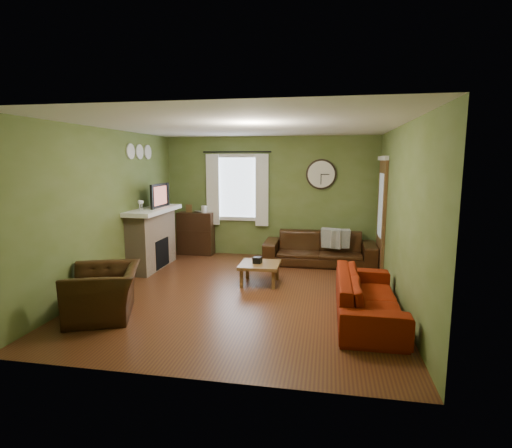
% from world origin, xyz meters
% --- Properties ---
extents(floor, '(4.60, 5.20, 0.00)m').
position_xyz_m(floor, '(0.00, 0.00, 0.00)').
color(floor, '#4F2815').
rests_on(floor, ground).
extents(ceiling, '(4.60, 5.20, 0.00)m').
position_xyz_m(ceiling, '(0.00, 0.00, 2.60)').
color(ceiling, white).
rests_on(ceiling, ground).
extents(wall_left, '(0.00, 5.20, 2.60)m').
position_xyz_m(wall_left, '(-2.30, 0.00, 1.30)').
color(wall_left, '#5B6F36').
rests_on(wall_left, ground).
extents(wall_right, '(0.00, 5.20, 2.60)m').
position_xyz_m(wall_right, '(2.30, 0.00, 1.30)').
color(wall_right, '#5B6F36').
rests_on(wall_right, ground).
extents(wall_back, '(4.60, 0.00, 2.60)m').
position_xyz_m(wall_back, '(0.00, 2.60, 1.30)').
color(wall_back, '#5B6F36').
rests_on(wall_back, ground).
extents(wall_front, '(4.60, 0.00, 2.60)m').
position_xyz_m(wall_front, '(0.00, -2.60, 1.30)').
color(wall_front, '#5B6F36').
rests_on(wall_front, ground).
extents(fireplace, '(0.40, 1.40, 1.10)m').
position_xyz_m(fireplace, '(-2.10, 1.15, 0.55)').
color(fireplace, tan).
rests_on(fireplace, floor).
extents(firebox, '(0.04, 0.60, 0.55)m').
position_xyz_m(firebox, '(-1.91, 1.15, 0.30)').
color(firebox, black).
rests_on(firebox, fireplace).
extents(mantel, '(0.58, 1.60, 0.08)m').
position_xyz_m(mantel, '(-2.07, 1.15, 1.14)').
color(mantel, white).
rests_on(mantel, fireplace).
extents(tv, '(0.08, 0.60, 0.35)m').
position_xyz_m(tv, '(-2.05, 1.30, 1.35)').
color(tv, black).
rests_on(tv, mantel).
extents(tv_screen, '(0.02, 0.62, 0.36)m').
position_xyz_m(tv_screen, '(-1.97, 1.30, 1.41)').
color(tv_screen, '#994C3F').
rests_on(tv_screen, mantel).
extents(medallion_left, '(0.28, 0.28, 0.03)m').
position_xyz_m(medallion_left, '(-2.28, 0.80, 2.25)').
color(medallion_left, white).
rests_on(medallion_left, wall_left).
extents(medallion_mid, '(0.28, 0.28, 0.03)m').
position_xyz_m(medallion_mid, '(-2.28, 1.15, 2.25)').
color(medallion_mid, white).
rests_on(medallion_mid, wall_left).
extents(medallion_right, '(0.28, 0.28, 0.03)m').
position_xyz_m(medallion_right, '(-2.28, 1.50, 2.25)').
color(medallion_right, white).
rests_on(medallion_right, wall_left).
extents(window_pane, '(1.00, 0.02, 1.30)m').
position_xyz_m(window_pane, '(-0.70, 2.58, 1.50)').
color(window_pane, silver).
rests_on(window_pane, wall_back).
extents(curtain_rod, '(0.03, 0.03, 1.50)m').
position_xyz_m(curtain_rod, '(-0.70, 2.48, 2.27)').
color(curtain_rod, black).
rests_on(curtain_rod, wall_back).
extents(curtain_left, '(0.28, 0.04, 1.55)m').
position_xyz_m(curtain_left, '(-1.25, 2.48, 1.45)').
color(curtain_left, white).
rests_on(curtain_left, wall_back).
extents(curtain_right, '(0.28, 0.04, 1.55)m').
position_xyz_m(curtain_right, '(-0.15, 2.48, 1.45)').
color(curtain_right, white).
rests_on(curtain_right, wall_back).
extents(wall_clock, '(0.64, 0.06, 0.64)m').
position_xyz_m(wall_clock, '(1.10, 2.55, 1.80)').
color(wall_clock, white).
rests_on(wall_clock, wall_back).
extents(door, '(0.05, 0.90, 2.10)m').
position_xyz_m(door, '(2.27, 1.85, 1.05)').
color(door, brown).
rests_on(door, floor).
extents(bookshelf, '(0.79, 0.34, 0.94)m').
position_xyz_m(bookshelf, '(-1.64, 2.41, 0.47)').
color(bookshelf, black).
rests_on(bookshelf, floor).
extents(book, '(0.28, 0.28, 0.02)m').
position_xyz_m(book, '(-1.65, 2.52, 0.96)').
color(book, brown).
rests_on(book, bookshelf).
extents(sofa_brown, '(2.22, 0.87, 0.65)m').
position_xyz_m(sofa_brown, '(1.11, 2.01, 0.32)').
color(sofa_brown, black).
rests_on(sofa_brown, floor).
extents(pillow_left, '(0.39, 0.18, 0.38)m').
position_xyz_m(pillow_left, '(1.52, 1.97, 0.55)').
color(pillow_left, '#969A99').
rests_on(pillow_left, sofa_brown).
extents(pillow_right, '(0.41, 0.22, 0.40)m').
position_xyz_m(pillow_right, '(1.35, 1.98, 0.55)').
color(pillow_right, '#969A99').
rests_on(pillow_right, sofa_brown).
extents(sofa_red, '(0.80, 2.04, 0.59)m').
position_xyz_m(sofa_red, '(1.82, -0.72, 0.30)').
color(sofa_red, '#6A1504').
rests_on(sofa_red, floor).
extents(armchair, '(1.21, 1.28, 0.66)m').
position_xyz_m(armchair, '(-1.68, -1.29, 0.33)').
color(armchair, black).
rests_on(armchair, floor).
extents(coffee_table, '(0.68, 0.68, 0.36)m').
position_xyz_m(coffee_table, '(0.15, 0.51, 0.18)').
color(coffee_table, brown).
rests_on(coffee_table, floor).
extents(tissue_box, '(0.15, 0.15, 0.11)m').
position_xyz_m(tissue_box, '(0.10, 0.52, 0.40)').
color(tissue_box, black).
rests_on(tissue_box, coffee_table).
extents(wine_glass_a, '(0.07, 0.07, 0.21)m').
position_xyz_m(wine_glass_a, '(-2.05, 0.60, 1.28)').
color(wine_glass_a, white).
rests_on(wine_glass_a, mantel).
extents(wine_glass_b, '(0.07, 0.07, 0.19)m').
position_xyz_m(wine_glass_b, '(-2.05, 0.68, 1.28)').
color(wine_glass_b, white).
rests_on(wine_glass_b, mantel).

